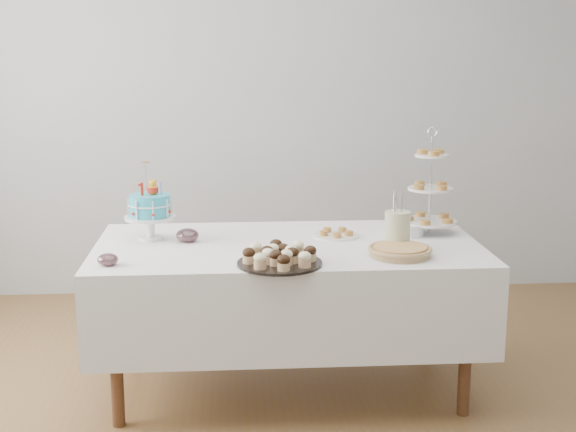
{
  "coord_description": "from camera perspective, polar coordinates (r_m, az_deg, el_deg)",
  "views": [
    {
      "loc": [
        -0.28,
        -3.58,
        1.75
      ],
      "look_at": [
        0.0,
        0.3,
        0.91
      ],
      "focal_mm": 50.0,
      "sensor_mm": 36.0,
      "label": 1
    }
  ],
  "objects": [
    {
      "name": "jam_bowl_a",
      "position": [
        3.71,
        -12.7,
        -3.05
      ],
      "size": [
        0.09,
        0.09,
        0.06
      ],
      "color": "silver",
      "rests_on": "table"
    },
    {
      "name": "floor",
      "position": [
        3.99,
        0.31,
        -13.83
      ],
      "size": [
        5.0,
        5.0,
        0.0
      ],
      "primitive_type": "plane",
      "color": "brown",
      "rests_on": "ground"
    },
    {
      "name": "cupcake_tray",
      "position": [
        3.63,
        -0.6,
        -2.83
      ],
      "size": [
        0.39,
        0.39,
        0.09
      ],
      "color": "black",
      "rests_on": "table"
    },
    {
      "name": "pie",
      "position": [
        3.81,
        7.96,
        -2.45
      ],
      "size": [
        0.3,
        0.3,
        0.05
      ],
      "color": "tan",
      "rests_on": "table"
    },
    {
      "name": "pastry_plate",
      "position": [
        4.16,
        3.43,
        -1.27
      ],
      "size": [
        0.24,
        0.24,
        0.04
      ],
      "color": "white",
      "rests_on": "table"
    },
    {
      "name": "jam_bowl_b",
      "position": [
        4.08,
        -7.17,
        -1.38
      ],
      "size": [
        0.12,
        0.12,
        0.07
      ],
      "color": "silver",
      "rests_on": "table"
    },
    {
      "name": "table",
      "position": [
        4.07,
        -0.01,
        -5.08
      ],
      "size": [
        1.92,
        1.02,
        0.77
      ],
      "color": "silver",
      "rests_on": "floor"
    },
    {
      "name": "utensil_pitcher",
      "position": [
        3.94,
        7.79,
        -0.88
      ],
      "size": [
        0.13,
        0.12,
        0.28
      ],
      "rotation": [
        0.0,
        0.0,
        0.39
      ],
      "color": "white",
      "rests_on": "table"
    },
    {
      "name": "birthday_cake",
      "position": [
        4.13,
        -9.76,
        -0.19
      ],
      "size": [
        0.26,
        0.26,
        0.4
      ],
      "rotation": [
        0.0,
        0.0,
        0.24
      ],
      "color": "white",
      "rests_on": "table"
    },
    {
      "name": "plate_stack",
      "position": [
        4.22,
        8.53,
        -0.95
      ],
      "size": [
        0.16,
        0.16,
        0.06
      ],
      "color": "white",
      "rests_on": "table"
    },
    {
      "name": "walls",
      "position": [
        3.61,
        0.33,
        5.8
      ],
      "size": [
        5.04,
        4.04,
        2.7
      ],
      "color": "#9C9FA1",
      "rests_on": "floor"
    },
    {
      "name": "tiered_stand",
      "position": [
        4.26,
        10.09,
        1.88
      ],
      "size": [
        0.29,
        0.29,
        0.56
      ],
      "color": "silver",
      "rests_on": "table"
    }
  ]
}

